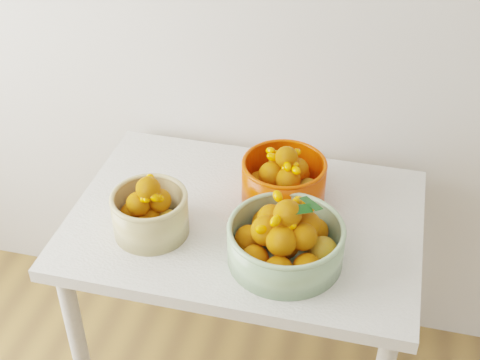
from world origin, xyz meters
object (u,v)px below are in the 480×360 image
(bowl_cream, at_px, (150,212))
(bowl_orange, at_px, (284,180))
(table, at_px, (245,242))
(bowl_green, at_px, (286,240))

(bowl_cream, relative_size, bowl_orange, 1.01)
(table, xyz_separation_m, bowl_cream, (-0.24, -0.12, 0.16))
(table, relative_size, bowl_green, 2.90)
(bowl_cream, xyz_separation_m, bowl_orange, (0.33, 0.23, 0.00))
(table, bearing_deg, bowl_green, -45.36)
(table, xyz_separation_m, bowl_green, (0.14, -0.14, 0.16))
(bowl_green, bearing_deg, bowl_orange, 102.05)
(bowl_cream, bearing_deg, bowl_green, -3.30)
(table, distance_m, bowl_green, 0.26)
(bowl_cream, xyz_separation_m, bowl_green, (0.38, -0.02, -0.00))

